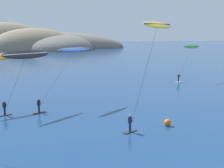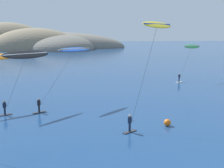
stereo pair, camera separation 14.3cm
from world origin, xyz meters
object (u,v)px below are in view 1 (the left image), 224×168
object	(u,v)px
kitesurfer_yellow	(155,34)
kitesurfer_blue	(72,54)
marker_buoy	(168,122)
kitesurfer_black	(25,58)
kitesurfer_green	(190,50)

from	to	relation	value
kitesurfer_yellow	kitesurfer_blue	bearing A→B (deg)	129.28
kitesurfer_blue	marker_buoy	xyz separation A→B (m)	(8.88, -10.58, -6.11)
kitesurfer_black	marker_buoy	distance (m)	17.81
kitesurfer_black	marker_buoy	size ratio (longest dim) A/B	10.24
kitesurfer_black	kitesurfer_blue	bearing A→B (deg)	18.83
kitesurfer_blue	kitesurfer_green	bearing A→B (deg)	32.17
kitesurfer_green	kitesurfer_blue	size ratio (longest dim) A/B	0.92
kitesurfer_green	marker_buoy	distance (m)	29.43
kitesurfer_yellow	marker_buoy	xyz separation A→B (m)	(1.16, -1.15, -8.66)
marker_buoy	kitesurfer_yellow	bearing A→B (deg)	135.33
kitesurfer_green	kitesurfer_black	distance (m)	32.98
kitesurfer_black	marker_buoy	world-z (taller)	kitesurfer_black
kitesurfer_green	kitesurfer_blue	xyz separation A→B (m)	(-23.12, -14.54, 0.46)
kitesurfer_black	kitesurfer_blue	xyz separation A→B (m)	(5.48, 1.87, 0.18)
kitesurfer_blue	kitesurfer_black	bearing A→B (deg)	-161.17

